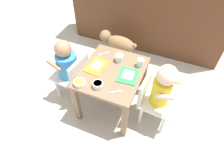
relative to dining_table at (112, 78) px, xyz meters
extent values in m
plane|color=#B2ADA3|center=(0.00, 0.00, -0.36)|extent=(7.00, 7.00, 0.00)
cube|color=#56331E|center=(0.00, 1.08, 0.12)|extent=(1.79, 0.37, 0.97)
cube|color=#7A6047|center=(0.00, 0.00, 0.07)|extent=(0.50, 0.58, 0.03)
cube|color=#7A6047|center=(-0.22, -0.26, -0.15)|extent=(0.04, 0.04, 0.42)
cube|color=#7A6047|center=(0.22, -0.26, -0.15)|extent=(0.04, 0.04, 0.42)
cube|color=#7A6047|center=(-0.22, 0.26, -0.15)|extent=(0.04, 0.04, 0.42)
cube|color=#7A6047|center=(0.22, 0.26, -0.15)|extent=(0.04, 0.04, 0.42)
cube|color=silver|center=(-0.42, -0.03, -0.10)|extent=(0.31, 0.31, 0.02)
cube|color=silver|center=(-0.29, -0.04, 0.02)|extent=(0.05, 0.27, 0.22)
cylinder|color=#388CD8|center=(-0.42, -0.03, 0.02)|extent=(0.18, 0.18, 0.23)
sphere|color=#A87A5B|center=(-0.43, -0.03, 0.20)|extent=(0.14, 0.14, 0.14)
cylinder|color=silver|center=(-0.51, 0.08, -0.24)|extent=(0.03, 0.03, 0.25)
cylinder|color=silver|center=(-0.53, -0.11, -0.24)|extent=(0.03, 0.03, 0.25)
cylinder|color=silver|center=(-0.31, 0.06, -0.24)|extent=(0.03, 0.03, 0.25)
cylinder|color=silver|center=(-0.33, -0.14, -0.24)|extent=(0.03, 0.03, 0.25)
cylinder|color=#A87A5B|center=(-0.46, 0.08, 0.08)|extent=(0.15, 0.06, 0.09)
cylinder|color=#A87A5B|center=(-0.48, -0.12, 0.08)|extent=(0.15, 0.06, 0.09)
cube|color=silver|center=(0.42, -0.01, -0.10)|extent=(0.30, 0.30, 0.02)
cube|color=silver|center=(0.29, 0.00, 0.02)|extent=(0.04, 0.27, 0.22)
cylinder|color=yellow|center=(0.42, -0.01, 0.03)|extent=(0.15, 0.15, 0.24)
sphere|color=beige|center=(0.43, -0.01, 0.22)|extent=(0.16, 0.16, 0.16)
cylinder|color=silver|center=(0.51, -0.12, -0.24)|extent=(0.03, 0.03, 0.25)
cylinder|color=silver|center=(0.53, 0.08, -0.24)|extent=(0.03, 0.03, 0.25)
cylinder|color=silver|center=(0.31, -0.10, -0.24)|extent=(0.03, 0.03, 0.25)
cylinder|color=silver|center=(0.33, 0.10, -0.24)|extent=(0.03, 0.03, 0.25)
cylinder|color=beige|center=(0.46, -0.10, 0.09)|extent=(0.15, 0.05, 0.09)
cylinder|color=beige|center=(0.47, 0.07, 0.09)|extent=(0.15, 0.05, 0.09)
ellipsoid|color=olive|center=(-0.17, 0.67, -0.15)|extent=(0.37, 0.20, 0.17)
sphere|color=olive|center=(-0.37, 0.69, -0.11)|extent=(0.13, 0.13, 0.13)
sphere|color=black|center=(-0.42, 0.69, -0.11)|extent=(0.06, 0.06, 0.06)
torus|color=green|center=(-0.34, 0.68, -0.12)|extent=(0.04, 0.11, 0.11)
sphere|color=olive|center=(-0.01, 0.65, -0.12)|extent=(0.05, 0.05, 0.05)
cylinder|color=olive|center=(-0.26, 0.73, -0.29)|extent=(0.04, 0.04, 0.14)
cylinder|color=olive|center=(-0.27, 0.63, -0.29)|extent=(0.04, 0.04, 0.14)
cylinder|color=olive|center=(-0.07, 0.71, -0.29)|extent=(0.04, 0.04, 0.14)
cylinder|color=olive|center=(-0.08, 0.61, -0.29)|extent=(0.04, 0.04, 0.14)
cube|color=gold|center=(-0.14, 0.00, 0.09)|extent=(0.15, 0.20, 0.01)
cube|color=white|center=(-0.14, 0.00, 0.09)|extent=(0.08, 0.11, 0.01)
cube|color=green|center=(0.14, 0.00, 0.09)|extent=(0.17, 0.19, 0.01)
cube|color=white|center=(0.14, 0.00, 0.09)|extent=(0.09, 0.11, 0.01)
cylinder|color=white|center=(0.01, 0.14, 0.11)|extent=(0.07, 0.07, 0.06)
cylinder|color=silver|center=(0.01, 0.14, 0.10)|extent=(0.06, 0.06, 0.04)
cylinder|color=white|center=(0.19, 0.15, 0.12)|extent=(0.06, 0.06, 0.07)
cylinder|color=silver|center=(0.19, 0.15, 0.10)|extent=(0.05, 0.05, 0.03)
cylinder|color=white|center=(-0.17, -0.23, 0.10)|extent=(0.09, 0.09, 0.03)
cylinder|color=gold|center=(-0.17, -0.23, 0.11)|extent=(0.07, 0.07, 0.01)
cylinder|color=white|center=(-0.03, -0.20, 0.10)|extent=(0.08, 0.08, 0.04)
cylinder|color=#4C8C33|center=(-0.03, -0.20, 0.12)|extent=(0.07, 0.07, 0.01)
cylinder|color=silver|center=(-0.15, 0.18, 0.09)|extent=(0.06, 0.06, 0.01)
ellipsoid|color=silver|center=(-0.18, 0.15, 0.09)|extent=(0.03, 0.03, 0.01)
cylinder|color=silver|center=(0.10, -0.20, 0.09)|extent=(0.07, 0.05, 0.01)
ellipsoid|color=silver|center=(0.14, -0.18, 0.09)|extent=(0.03, 0.03, 0.01)
camera|label=1|loc=(0.45, -1.06, 1.21)|focal=31.56mm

